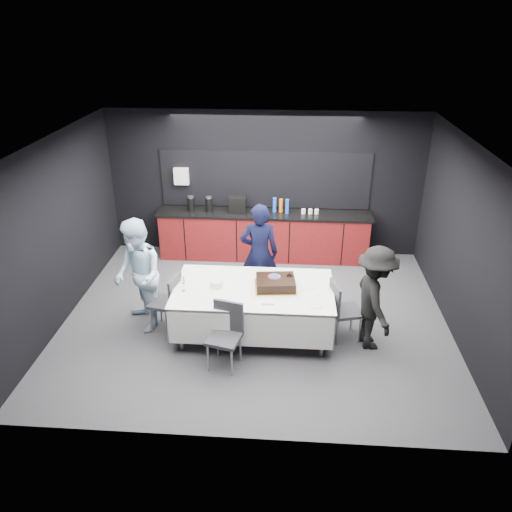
% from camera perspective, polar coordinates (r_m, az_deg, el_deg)
% --- Properties ---
extents(ground, '(6.00, 6.00, 0.00)m').
position_cam_1_polar(ground, '(8.02, -0.05, -7.05)').
color(ground, '#444549').
rests_on(ground, ground).
extents(room_shell, '(6.04, 5.04, 2.82)m').
position_cam_1_polar(room_shell, '(7.17, -0.06, 5.44)').
color(room_shell, white).
rests_on(room_shell, ground).
extents(kitchenette, '(4.10, 0.64, 2.05)m').
position_cam_1_polar(kitchenette, '(9.72, 0.80, 2.85)').
color(kitchenette, '#5C0E10').
rests_on(kitchenette, ground).
extents(party_table, '(2.32, 1.32, 0.78)m').
position_cam_1_polar(party_table, '(7.34, -0.28, -4.59)').
color(party_table, '#99999E').
rests_on(party_table, ground).
extents(cake_assembly, '(0.65, 0.55, 0.18)m').
position_cam_1_polar(cake_assembly, '(7.25, 2.25, -3.09)').
color(cake_assembly, gold).
rests_on(cake_assembly, party_table).
extents(plate_stack, '(0.20, 0.20, 0.10)m').
position_cam_1_polar(plate_stack, '(7.31, -4.53, -3.13)').
color(plate_stack, white).
rests_on(plate_stack, party_table).
extents(loose_plate_near, '(0.18, 0.18, 0.01)m').
position_cam_1_polar(loose_plate_near, '(7.08, -3.59, -4.61)').
color(loose_plate_near, white).
rests_on(loose_plate_near, party_table).
extents(loose_plate_right_a, '(0.19, 0.19, 0.01)m').
position_cam_1_polar(loose_plate_right_a, '(7.37, 6.27, -3.38)').
color(loose_plate_right_a, white).
rests_on(loose_plate_right_a, party_table).
extents(loose_plate_right_b, '(0.20, 0.20, 0.01)m').
position_cam_1_polar(loose_plate_right_b, '(6.92, 6.75, -5.54)').
color(loose_plate_right_b, white).
rests_on(loose_plate_right_b, party_table).
extents(loose_plate_far, '(0.21, 0.21, 0.01)m').
position_cam_1_polar(loose_plate_far, '(7.66, 0.93, -1.96)').
color(loose_plate_far, white).
rests_on(loose_plate_far, party_table).
extents(fork_pile, '(0.18, 0.11, 0.03)m').
position_cam_1_polar(fork_pile, '(6.91, 1.38, -5.31)').
color(fork_pile, white).
rests_on(fork_pile, party_table).
extents(champagne_flute, '(0.06, 0.06, 0.22)m').
position_cam_1_polar(champagne_flute, '(7.20, -8.36, -2.87)').
color(champagne_flute, white).
rests_on(champagne_flute, party_table).
extents(chair_left, '(0.50, 0.50, 0.92)m').
position_cam_1_polar(chair_left, '(7.59, -9.87, -4.85)').
color(chair_left, '#2F2E34').
rests_on(chair_left, ground).
extents(chair_right, '(0.51, 0.51, 0.92)m').
position_cam_1_polar(chair_right, '(7.40, 9.70, -5.74)').
color(chair_right, '#2F2E34').
rests_on(chair_right, ground).
extents(chair_near, '(0.51, 0.51, 0.92)m').
position_cam_1_polar(chair_near, '(6.81, -3.45, -8.46)').
color(chair_near, '#2F2E34').
rests_on(chair_near, ground).
extents(person_center, '(0.67, 0.47, 1.72)m').
position_cam_1_polar(person_center, '(8.09, 0.37, 0.25)').
color(person_center, black).
rests_on(person_center, ground).
extents(person_left, '(1.02, 1.07, 1.75)m').
position_cam_1_polar(person_left, '(7.59, -13.33, -2.22)').
color(person_left, silver).
rests_on(person_left, ground).
extents(person_right, '(0.75, 1.10, 1.56)m').
position_cam_1_polar(person_right, '(7.21, 13.41, -4.74)').
color(person_right, black).
rests_on(person_right, ground).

